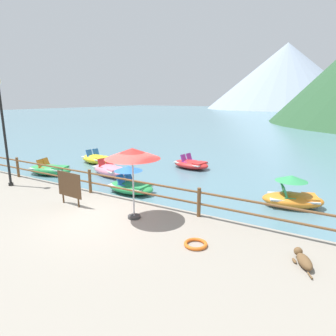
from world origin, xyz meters
TOP-DOWN VIEW (x-y plane):
  - ground_plane at (0.00, 40.00)m, footprint 200.00×200.00m
  - promenade_dock at (0.00, -2.20)m, footprint 28.00×8.00m
  - dock_railing at (-0.00, 1.55)m, footprint 23.92×0.12m
  - lamp_post at (-6.07, 0.50)m, footprint 0.28×0.28m
  - sign_board at (-1.96, 0.17)m, footprint 1.18×0.11m
  - beach_umbrella at (0.68, 0.39)m, footprint 1.70×1.70m
  - dog_resting at (5.61, 0.20)m, footprint 0.56×1.00m
  - life_ring at (3.13, -0.25)m, footprint 0.61×0.61m
  - pedal_boat_0 at (-7.51, 3.59)m, footprint 2.76×1.80m
  - pedal_boat_1 at (4.67, 5.17)m, footprint 2.53×1.90m
  - pedal_boat_2 at (-4.61, 5.15)m, footprint 2.83×1.90m
  - pedal_boat_4 at (-7.42, 7.05)m, footprint 2.62×1.69m
  - pedal_boat_5 at (-1.54, 8.92)m, footprint 2.53×1.73m
  - pedal_boat_6 at (-1.78, 3.37)m, footprint 2.29×1.39m
  - distant_peak at (-15.89, 120.55)m, footprint 60.23×60.23m

SIDE VIEW (x-z plane):
  - ground_plane at x=0.00m, z-range 0.00..0.00m
  - promenade_dock at x=0.00m, z-range 0.00..0.40m
  - pedal_boat_5 at x=-1.54m, z-range -0.16..0.67m
  - pedal_boat_4 at x=-7.42m, z-range -0.15..0.72m
  - pedal_boat_0 at x=-7.51m, z-range -0.15..0.73m
  - pedal_boat_2 at x=-4.61m, z-range -0.14..0.75m
  - pedal_boat_6 at x=-1.78m, z-range -0.20..1.00m
  - pedal_boat_1 at x=4.67m, z-range -0.21..1.03m
  - life_ring at x=3.13m, z-range 0.40..0.49m
  - dog_resting at x=5.61m, z-range 0.39..0.65m
  - dock_railing at x=0.00m, z-range 0.51..1.46m
  - sign_board at x=-1.96m, z-range 0.53..1.72m
  - beach_umbrella at x=0.68m, z-range 1.33..3.57m
  - lamp_post at x=-6.07m, z-range 0.84..5.33m
  - distant_peak at x=-15.89m, z-range 0.00..24.94m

